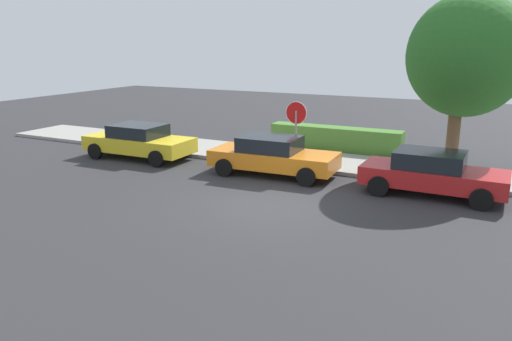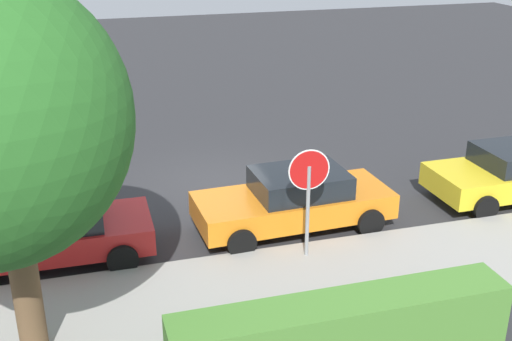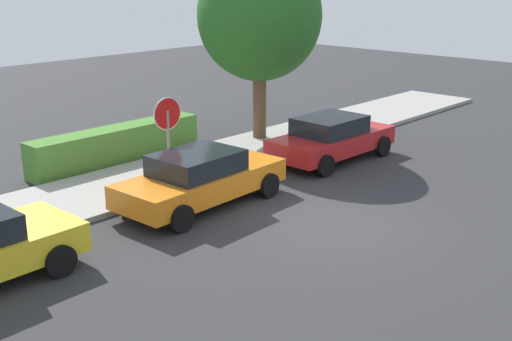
# 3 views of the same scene
# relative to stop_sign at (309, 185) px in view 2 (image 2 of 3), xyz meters

# --- Properties ---
(ground_plane) EXTENTS (60.00, 60.00, 0.00)m
(ground_plane) POSITION_rel_stop_sign_xyz_m (0.94, -4.66, -1.74)
(ground_plane) COLOR #2D2D30
(sidewalk_curb) EXTENTS (32.00, 3.02, 0.14)m
(sidewalk_curb) POSITION_rel_stop_sign_xyz_m (0.94, 1.00, -1.67)
(sidewalk_curb) COLOR #9E9B93
(sidewalk_curb) RESTS_ON ground_plane
(stop_sign) EXTENTS (0.86, 0.08, 2.50)m
(stop_sign) POSITION_rel_stop_sign_xyz_m (0.00, 0.00, 0.00)
(stop_sign) COLOR gray
(stop_sign) RESTS_ON ground_plane
(parked_car_orange) EXTENTS (4.57, 2.14, 1.39)m
(parked_car_orange) POSITION_rel_stop_sign_xyz_m (-0.26, -1.50, -1.02)
(parked_car_orange) COLOR orange
(parked_car_orange) RESTS_ON ground_plane
(parked_car_red) EXTENTS (4.32, 2.03, 1.39)m
(parked_car_red) POSITION_rel_stop_sign_xyz_m (5.17, -1.46, -1.02)
(parked_car_red) COLOR red
(parked_car_red) RESTS_ON ground_plane
(front_yard_hedge) EXTENTS (5.71, 0.87, 1.09)m
(front_yard_hedge) POSITION_rel_stop_sign_xyz_m (0.55, 3.14, -1.19)
(front_yard_hedge) COLOR #4C8433
(front_yard_hedge) RESTS_ON ground_plane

